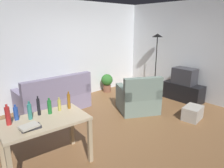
# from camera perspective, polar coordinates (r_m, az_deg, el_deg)

# --- Properties ---
(ground_plane) EXTENTS (5.20, 4.40, 0.02)m
(ground_plane) POSITION_cam_1_polar(r_m,az_deg,el_deg) (4.60, 3.22, -10.68)
(ground_plane) COLOR brown
(wall_rear) EXTENTS (5.20, 0.10, 2.70)m
(wall_rear) POSITION_cam_1_polar(r_m,az_deg,el_deg) (5.92, -11.78, 8.88)
(wall_rear) COLOR silver
(wall_rear) RESTS_ON ground_plane
(wall_right) EXTENTS (0.10, 4.40, 2.70)m
(wall_right) POSITION_cam_1_polar(r_m,az_deg,el_deg) (6.26, 20.93, 8.54)
(wall_right) COLOR silver
(wall_right) RESTS_ON ground_plane
(couch) EXTENTS (1.70, 0.84, 0.92)m
(couch) POSITION_cam_1_polar(r_m,az_deg,el_deg) (5.26, -15.65, -4.00)
(couch) COLOR gray
(couch) RESTS_ON ground_plane
(tv_stand) EXTENTS (0.44, 1.10, 0.48)m
(tv_stand) POSITION_cam_1_polar(r_m,az_deg,el_deg) (6.15, 19.05, -2.04)
(tv_stand) COLOR black
(tv_stand) RESTS_ON ground_plane
(tv) EXTENTS (0.41, 0.60, 0.44)m
(tv) POSITION_cam_1_polar(r_m,az_deg,el_deg) (6.03, 19.46, 2.13)
(tv) COLOR #2D2D33
(tv) RESTS_ON tv_stand
(torchiere_lamp) EXTENTS (0.32, 0.32, 1.81)m
(torchiere_lamp) POSITION_cam_1_polar(r_m,az_deg,el_deg) (6.44, 12.32, 9.98)
(torchiere_lamp) COLOR black
(torchiere_lamp) RESTS_ON ground_plane
(desk) EXTENTS (1.25, 0.79, 0.76)m
(desk) POSITION_cam_1_polar(r_m,az_deg,el_deg) (3.18, -18.09, -11.10)
(desk) COLOR #C6B28E
(desk) RESTS_ON ground_plane
(potted_plant) EXTENTS (0.36, 0.36, 0.57)m
(potted_plant) POSITION_cam_1_polar(r_m,az_deg,el_deg) (6.50, -1.40, 0.67)
(potted_plant) COLOR brown
(potted_plant) RESTS_ON ground_plane
(armchair) EXTENTS (1.19, 1.16, 0.92)m
(armchair) POSITION_cam_1_polar(r_m,az_deg,el_deg) (5.08, 7.30, -4.09)
(armchair) COLOR slate
(armchair) RESTS_ON ground_plane
(storage_box) EXTENTS (0.52, 0.41, 0.30)m
(storage_box) POSITION_cam_1_polar(r_m,az_deg,el_deg) (5.02, 21.43, -7.48)
(storage_box) COLOR #A8A399
(storage_box) RESTS_ON ground_plane
(bottle_red) EXTENTS (0.07, 0.07, 0.29)m
(bottle_red) POSITION_cam_1_polar(r_m,az_deg,el_deg) (3.12, -26.91, -7.84)
(bottle_red) COLOR #AD2323
(bottle_red) RESTS_ON desk
(bottle_blue) EXTENTS (0.06, 0.06, 0.23)m
(bottle_blue) POSITION_cam_1_polar(r_m,az_deg,el_deg) (3.24, -25.08, -7.35)
(bottle_blue) COLOR #2347A3
(bottle_blue) RESTS_ON desk
(bottle_tall) EXTENTS (0.06, 0.06, 0.27)m
(bottle_tall) POSITION_cam_1_polar(r_m,az_deg,el_deg) (3.17, -21.84, -7.05)
(bottle_tall) COLOR teal
(bottle_tall) RESTS_ON desk
(bottle_dark) EXTENTS (0.05, 0.05, 0.30)m
(bottle_dark) POSITION_cam_1_polar(r_m,az_deg,el_deg) (3.26, -19.70, -5.93)
(bottle_dark) COLOR black
(bottle_dark) RESTS_ON desk
(bottle_green) EXTENTS (0.06, 0.06, 0.25)m
(bottle_green) POSITION_cam_1_polar(r_m,az_deg,el_deg) (3.26, -16.93, -6.08)
(bottle_green) COLOR #1E722D
(bottle_green) RESTS_ON desk
(bottle_squat) EXTENTS (0.05, 0.05, 0.22)m
(bottle_squat) POSITION_cam_1_polar(r_m,az_deg,el_deg) (3.35, -14.38, -5.62)
(bottle_squat) COLOR #BCB24C
(bottle_squat) RESTS_ON desk
(bottle_amber) EXTENTS (0.05, 0.05, 0.28)m
(bottle_amber) POSITION_cam_1_polar(r_m,az_deg,el_deg) (3.38, -11.89, -4.65)
(bottle_amber) COLOR #9E6019
(bottle_amber) RESTS_ON desk
(book_stack) EXTENTS (0.27, 0.19, 0.06)m
(book_stack) POSITION_cam_1_polar(r_m,az_deg,el_deg) (2.91, -21.78, -11.01)
(book_stack) COLOR #333338
(book_stack) RESTS_ON desk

